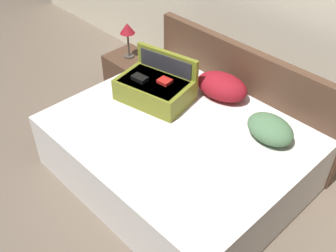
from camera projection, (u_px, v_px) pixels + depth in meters
name	position (u px, v px, depth m)	size (l,w,h in m)	color
ground_plane	(143.00, 199.00, 3.32)	(12.00, 12.00, 0.00)	#6B5B4C
bed	(178.00, 153.00, 3.38)	(1.93, 1.55, 0.51)	silver
headboard	(242.00, 94.00, 3.68)	(1.97, 0.08, 0.92)	#4C3323
hard_case_large	(155.00, 87.00, 3.46)	(0.67, 0.53, 0.38)	olive
pillow_near_headboard	(270.00, 129.00, 3.08)	(0.39, 0.29, 0.17)	#4C724C
pillow_center_head	(222.00, 86.00, 3.49)	(0.47, 0.30, 0.22)	maroon
nightstand	(130.00, 75.00, 4.37)	(0.44, 0.40, 0.44)	#4C3323
table_lamp	(127.00, 31.00, 4.04)	(0.15, 0.15, 0.37)	#3F3833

